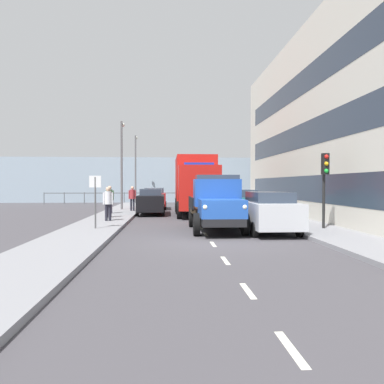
# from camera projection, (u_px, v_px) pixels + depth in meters

# --- Properties ---
(ground_plane) EXTENTS (80.00, 80.00, 0.00)m
(ground_plane) POSITION_uv_depth(u_px,v_px,m) (195.00, 221.00, 21.60)
(ground_plane) COLOR #423F44
(sidewalk_left) EXTENTS (2.49, 37.66, 0.15)m
(sidewalk_left) POSITION_uv_depth(u_px,v_px,m) (281.00, 219.00, 21.90)
(sidewalk_left) COLOR gray
(sidewalk_left) RESTS_ON ground_plane
(sidewalk_right) EXTENTS (2.49, 37.66, 0.15)m
(sidewalk_right) POSITION_uv_depth(u_px,v_px,m) (108.00, 220.00, 21.30)
(sidewalk_right) COLOR gray
(sidewalk_right) RESTS_ON ground_plane
(road_centreline_markings) EXTENTS (0.12, 32.37, 0.01)m
(road_centreline_markings) POSITION_uv_depth(u_px,v_px,m) (197.00, 223.00, 20.48)
(road_centreline_markings) COLOR silver
(road_centreline_markings) RESTS_ON ground_plane
(building_terrace) EXTENTS (6.34, 25.96, 11.04)m
(building_terrace) POSITION_uv_depth(u_px,v_px,m) (349.00, 126.00, 23.05)
(building_terrace) COLOR beige
(building_terrace) RESTS_ON ground_plane
(sea_horizon) EXTENTS (80.00, 0.80, 5.00)m
(sea_horizon) POSITION_uv_depth(u_px,v_px,m) (182.00, 180.00, 43.34)
(sea_horizon) COLOR #8C9EAD
(sea_horizon) RESTS_ON ground_plane
(seawall_railing) EXTENTS (28.08, 0.08, 1.20)m
(seawall_railing) POSITION_uv_depth(u_px,v_px,m) (183.00, 195.00, 39.78)
(seawall_railing) COLOR #4C5156
(seawall_railing) RESTS_ON ground_plane
(truck_vintage_blue) EXTENTS (2.17, 5.64, 2.43)m
(truck_vintage_blue) POSITION_uv_depth(u_px,v_px,m) (217.00, 204.00, 16.59)
(truck_vintage_blue) COLOR black
(truck_vintage_blue) RESTS_ON ground_plane
(lorry_cargo_red) EXTENTS (2.58, 8.20, 3.87)m
(lorry_cargo_red) POSITION_uv_depth(u_px,v_px,m) (196.00, 184.00, 25.51)
(lorry_cargo_red) COLOR red
(lorry_cargo_red) RESTS_ON ground_plane
(car_silver_kerbside_near) EXTENTS (1.93, 4.48, 1.72)m
(car_silver_kerbside_near) POSITION_uv_depth(u_px,v_px,m) (268.00, 211.00, 16.18)
(car_silver_kerbside_near) COLOR #B7BABF
(car_silver_kerbside_near) RESTS_ON ground_plane
(car_teal_kerbside_1) EXTENTS (1.84, 4.50, 1.72)m
(car_teal_kerbside_1) POSITION_uv_depth(u_px,v_px,m) (240.00, 204.00, 22.46)
(car_teal_kerbside_1) COLOR #1E6670
(car_teal_kerbside_1) RESTS_ON ground_plane
(car_black_oppositeside_0) EXTENTS (1.80, 4.56, 1.72)m
(car_black_oppositeside_0) POSITION_uv_depth(u_px,v_px,m) (151.00, 201.00, 25.89)
(car_black_oppositeside_0) COLOR black
(car_black_oppositeside_0) RESTS_ON ground_plane
(car_red_oppositeside_1) EXTENTS (1.94, 4.06, 1.72)m
(car_red_oppositeside_1) POSITION_uv_depth(u_px,v_px,m) (154.00, 198.00, 31.57)
(car_red_oppositeside_1) COLOR #B21E1E
(car_red_oppositeside_1) RESTS_ON ground_plane
(pedestrian_strolling) EXTENTS (0.53, 0.34, 1.75)m
(pedestrian_strolling) POSITION_uv_depth(u_px,v_px,m) (108.00, 201.00, 19.93)
(pedestrian_strolling) COLOR black
(pedestrian_strolling) RESTS_ON sidewalk_right
(pedestrian_by_lamp) EXTENTS (0.53, 0.34, 1.70)m
(pedestrian_by_lamp) POSITION_uv_depth(u_px,v_px,m) (109.00, 200.00, 21.93)
(pedestrian_by_lamp) COLOR #383342
(pedestrian_by_lamp) RESTS_ON sidewalk_right
(pedestrian_couple_a) EXTENTS (0.53, 0.34, 1.78)m
(pedestrian_couple_a) POSITION_uv_depth(u_px,v_px,m) (110.00, 197.00, 24.87)
(pedestrian_couple_a) COLOR #383342
(pedestrian_couple_a) RESTS_ON sidewalk_right
(pedestrian_near_railing) EXTENTS (0.53, 0.34, 1.73)m
(pedestrian_near_railing) POSITION_uv_depth(u_px,v_px,m) (132.00, 196.00, 27.39)
(pedestrian_near_railing) COLOR black
(pedestrian_near_railing) RESTS_ON sidewalk_right
(traffic_light_near) EXTENTS (0.28, 0.41, 3.20)m
(traffic_light_near) POSITION_uv_depth(u_px,v_px,m) (325.00, 174.00, 16.47)
(traffic_light_near) COLOR black
(traffic_light_near) RESTS_ON sidewalk_left
(lamp_post_promenade) EXTENTS (0.32, 1.14, 6.59)m
(lamp_post_promenade) POSITION_uv_depth(u_px,v_px,m) (122.00, 157.00, 29.05)
(lamp_post_promenade) COLOR #59595B
(lamp_post_promenade) RESTS_ON sidewalk_right
(lamp_post_far) EXTENTS (0.32, 1.14, 6.79)m
(lamp_post_far) POSITION_uv_depth(u_px,v_px,m) (136.00, 163.00, 39.17)
(lamp_post_far) COLOR #59595B
(lamp_post_far) RESTS_ON sidewalk_right
(street_sign) EXTENTS (0.50, 0.07, 2.25)m
(street_sign) POSITION_uv_depth(u_px,v_px,m) (95.00, 193.00, 16.49)
(street_sign) COLOR #4C4C4C
(street_sign) RESTS_ON sidewalk_right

